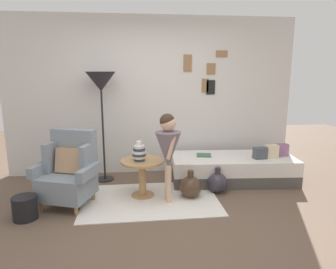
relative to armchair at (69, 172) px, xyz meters
The scene contains 16 objects.
ground_plane 1.44m from the armchair, 31.65° to the right, with size 12.00×12.00×0.00m, color brown.
gallery_wall 1.90m from the armchair, 46.40° to the left, with size 4.80×0.12×2.60m.
rug 1.14m from the armchair, ahead, with size 1.81×1.20×0.01m, color silver.
armchair is the anchor object (origin of this frame).
daybed 2.47m from the armchair, 13.45° to the left, with size 1.95×0.94×0.40m.
pillow_head 3.20m from the armchair, ahead, with size 0.19×0.12×0.19m, color gray.
pillow_mid 2.99m from the armchair, ahead, with size 0.19×0.12×0.20m, color beige.
pillow_back 2.79m from the armchair, ahead, with size 0.20×0.12×0.17m, color #474C56.
side_table 0.96m from the armchair, ahead, with size 0.59×0.59×0.52m.
vase_striped 0.94m from the armchair, ahead, with size 0.19×0.19×0.27m.
floor_lamp 1.41m from the armchair, 66.55° to the left, with size 0.45×0.45×1.71m.
person_child 1.32m from the armchair, ahead, with size 0.34×0.34×1.19m.
book_on_daybed 2.04m from the armchair, 18.32° to the left, with size 0.22×0.16×0.03m, color #3F6850.
demijohn_near 1.63m from the armchair, ahead, with size 0.30×0.30×0.39m.
demijohn_far 2.05m from the armchair, ahead, with size 0.29×0.29×0.37m.
magazine_basket 0.66m from the armchair, 139.41° to the right, with size 0.28×0.28×0.28m, color black.
Camera 1 is at (-0.32, -3.10, 1.71)m, focal length 32.04 mm.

